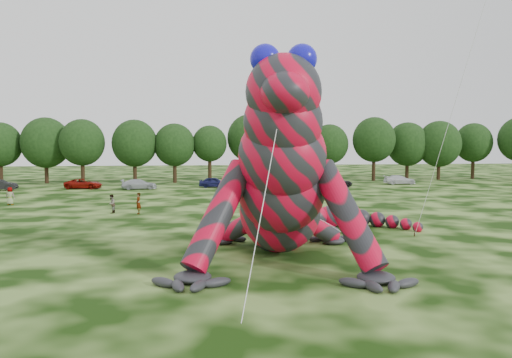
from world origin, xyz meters
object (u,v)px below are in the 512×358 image
object	(u,v)px
inflatable_gecko	(279,157)
tree_10	(250,148)
tree_13	(374,149)
flying_kite	(486,1)
tree_5	(46,150)
tree_12	(329,153)
tree_7	(135,151)
spectator_2	(342,193)
tree_15	(439,150)
car_5	(291,181)
tree_9	(210,154)
car_3	(139,184)
tree_14	(407,151)
tree_4	(0,153)
car_2	(84,184)
tree_8	(175,153)
car_7	(400,180)
spectator_1	(112,204)
spectator_5	(270,209)
tree_6	(82,151)
car_4	(214,182)
car_6	(335,182)
tree_16	(473,151)
spectator_3	(308,191)
tree_11	(290,149)

from	to	relation	value
inflatable_gecko	tree_10	xyz separation A→B (m)	(4.58, 50.97, 0.13)
tree_13	flying_kite	bearing A→B (deg)	-104.01
tree_5	tree_12	size ratio (longest dim) A/B	1.09
tree_7	spectator_2	xyz separation A→B (m)	(23.53, -26.72, -3.89)
tree_15	car_5	size ratio (longest dim) A/B	2.16
flying_kite	tree_9	distance (m)	52.07
car_5	spectator_2	distance (m)	18.00
tree_15	car_3	world-z (taller)	tree_15
tree_15	car_3	distance (m)	48.47
flying_kite	tree_14	distance (m)	54.73
tree_4	tree_9	world-z (taller)	tree_4
inflatable_gecko	car_2	distance (m)	44.80
car_5	spectator_2	world-z (taller)	spectator_2
tree_8	tree_15	distance (m)	42.70
spectator_2	tree_14	bearing A→B (deg)	-151.74
car_7	car_3	bearing A→B (deg)	97.87
flying_kite	spectator_1	size ratio (longest dim) A/B	10.04
flying_kite	tree_13	world-z (taller)	flying_kite
car_7	flying_kite	bearing A→B (deg)	165.30
tree_5	car_7	size ratio (longest dim) A/B	2.16
tree_12	car_7	distance (m)	12.18
car_5	spectator_1	size ratio (longest dim) A/B	2.81
spectator_5	tree_6	bearing A→B (deg)	-170.51
tree_6	spectator_5	bearing A→B (deg)	-60.14
spectator_5	tree_9	bearing A→B (deg)	164.23
tree_4	car_4	size ratio (longest dim) A/B	2.21
tree_8	tree_7	bearing A→B (deg)	-178.22
tree_4	tree_8	bearing A→B (deg)	-3.89
tree_7	car_3	world-z (taller)	tree_7
inflatable_gecko	spectator_5	world-z (taller)	inflatable_gecko
car_7	spectator_1	world-z (taller)	spectator_1
car_6	spectator_1	distance (m)	34.23
tree_6	tree_7	size ratio (longest dim) A/B	1.00
car_5	tree_16	bearing A→B (deg)	-59.98
car_3	car_4	bearing A→B (deg)	-84.71
flying_kite	tree_15	world-z (taller)	flying_kite
car_5	spectator_3	world-z (taller)	spectator_3
tree_6	tree_16	world-z (taller)	tree_6
inflatable_gecko	tree_5	bearing A→B (deg)	125.32
tree_4	tree_14	world-z (taller)	tree_14
tree_11	tree_10	bearing A→B (deg)	176.56
spectator_2	spectator_1	size ratio (longest dim) A/B	1.07
tree_12	car_4	world-z (taller)	tree_12
inflatable_gecko	car_5	bearing A→B (deg)	85.81
tree_16	tree_5	bearing A→B (deg)	-179.22
tree_7	tree_13	xyz separation A→B (m)	(37.21, 0.32, 0.33)
tree_7	tree_9	size ratio (longest dim) A/B	1.09
flying_kite	car_6	size ratio (longest dim) A/B	3.28
tree_4	tree_11	distance (m)	43.43
tree_4	tree_10	world-z (taller)	tree_10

